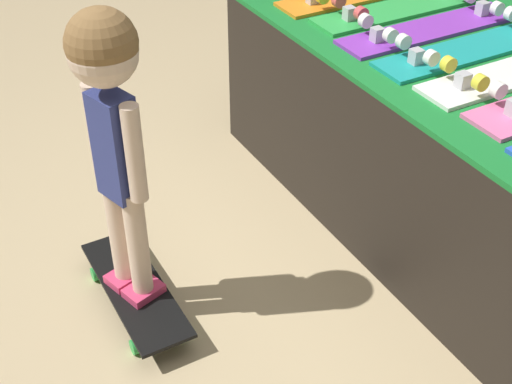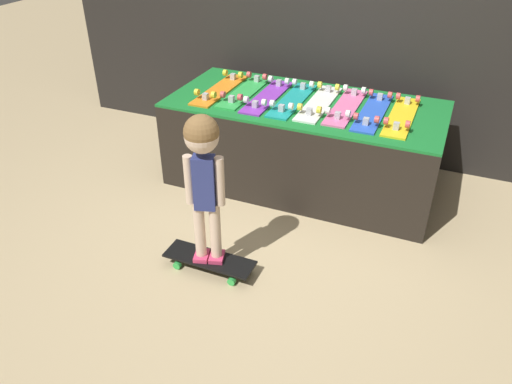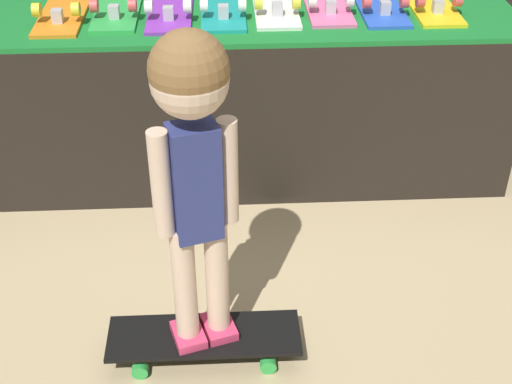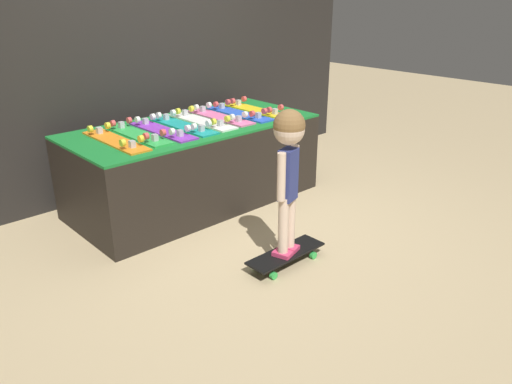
# 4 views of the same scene
# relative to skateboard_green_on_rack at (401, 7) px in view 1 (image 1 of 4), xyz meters

# --- Properties ---
(ground_plane) EXTENTS (16.00, 16.00, 0.00)m
(ground_plane) POSITION_rel_skateboard_green_on_rack_xyz_m (0.53, -0.69, -0.74)
(ground_plane) COLOR tan
(display_rack) EXTENTS (2.15, 0.99, 0.72)m
(display_rack) POSITION_rel_skateboard_green_on_rack_xyz_m (0.53, -0.01, -0.38)
(display_rack) COLOR black
(display_rack) RESTS_ON ground_plane
(skateboard_green_on_rack) EXTENTS (0.18, 0.77, 0.09)m
(skateboard_green_on_rack) POSITION_rel_skateboard_green_on_rack_xyz_m (0.00, 0.00, 0.00)
(skateboard_green_on_rack) COLOR green
(skateboard_green_on_rack) RESTS_ON display_rack
(skateboard_purple_on_rack) EXTENTS (0.18, 0.77, 0.09)m
(skateboard_purple_on_rack) POSITION_rel_skateboard_green_on_rack_xyz_m (0.21, -0.03, 0.00)
(skateboard_purple_on_rack) COLOR purple
(skateboard_purple_on_rack) RESTS_ON display_rack
(skateboard_teal_on_rack) EXTENTS (0.18, 0.77, 0.09)m
(skateboard_teal_on_rack) POSITION_rel_skateboard_green_on_rack_xyz_m (0.42, -0.02, 0.00)
(skateboard_teal_on_rack) COLOR teal
(skateboard_teal_on_rack) RESTS_ON display_rack
(skateboard_on_floor) EXTENTS (0.61, 0.19, 0.09)m
(skateboard_on_floor) POSITION_rel_skateboard_green_on_rack_xyz_m (0.33, -1.33, -0.66)
(skateboard_on_floor) COLOR black
(skateboard_on_floor) RESTS_ON ground_plane
(child) EXTENTS (0.24, 0.21, 1.02)m
(child) POSITION_rel_skateboard_green_on_rack_xyz_m (0.33, -1.33, 0.06)
(child) COLOR #E03D6B
(child) RESTS_ON skateboard_on_floor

